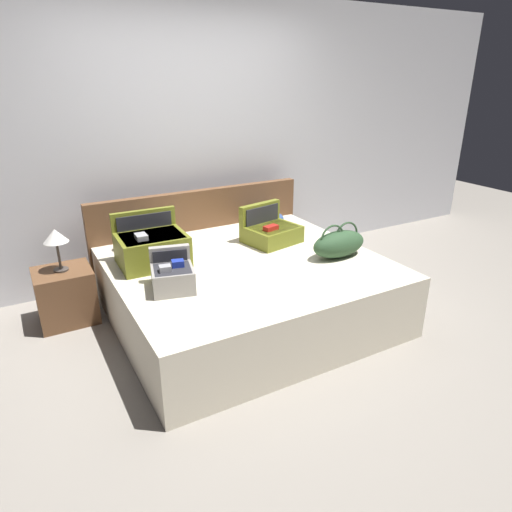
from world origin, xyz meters
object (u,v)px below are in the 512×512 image
at_px(table_lamp, 56,238).
at_px(hard_case_medium, 271,231).
at_px(hard_case_large, 152,247).
at_px(bed, 248,290).
at_px(duffel_bag, 339,244).
at_px(pillow_near_headboard, 266,219).
at_px(pillow_center_head, 142,237).
at_px(hard_case_small, 172,275).
at_px(nightstand, 66,296).

bearing_deg(table_lamp, hard_case_medium, -12.18).
distance_m(hard_case_large, table_lamp, 0.74).
height_order(bed, duffel_bag, duffel_bag).
height_order(pillow_near_headboard, pillow_center_head, pillow_center_head).
relative_size(pillow_center_head, table_lamp, 1.32).
height_order(hard_case_small, pillow_near_headboard, hard_case_small).
bearing_deg(hard_case_small, duffel_bag, 9.92).
xyz_separation_m(duffel_bag, pillow_near_headboard, (-0.12, 0.97, -0.04)).
distance_m(pillow_near_headboard, pillow_center_head, 1.22).
bearing_deg(hard_case_medium, bed, -153.89).
bearing_deg(duffel_bag, table_lamp, 154.94).
bearing_deg(pillow_near_headboard, bed, -129.56).
distance_m(hard_case_medium, hard_case_small, 1.18).
xyz_separation_m(bed, hard_case_large, (-0.67, 0.34, 0.39)).
xyz_separation_m(hard_case_medium, table_lamp, (-1.72, 0.37, 0.12)).
relative_size(pillow_near_headboard, table_lamp, 1.07).
relative_size(hard_case_large, hard_case_small, 1.40).
distance_m(duffel_bag, pillow_near_headboard, 0.98).
relative_size(hard_case_large, duffel_bag, 1.07).
distance_m(pillow_center_head, nightstand, 0.77).
distance_m(hard_case_small, table_lamp, 1.07).
xyz_separation_m(hard_case_large, pillow_center_head, (0.03, 0.41, -0.05)).
xyz_separation_m(bed, duffel_bag, (0.71, -0.26, 0.36)).
xyz_separation_m(pillow_near_headboard, table_lamp, (-1.90, -0.03, 0.15)).
bearing_deg(hard_case_medium, nightstand, 156.20).
bearing_deg(hard_case_large, hard_case_medium, 0.58).
relative_size(bed, nightstand, 4.62).
distance_m(bed, hard_case_medium, 0.62).
bearing_deg(duffel_bag, hard_case_medium, 117.80).
height_order(hard_case_large, duffel_bag, hard_case_large).
relative_size(pillow_center_head, nightstand, 1.02).
relative_size(bed, hard_case_medium, 4.09).
bearing_deg(nightstand, hard_case_medium, -12.18).
relative_size(hard_case_large, pillow_center_head, 1.16).
height_order(bed, hard_case_large, hard_case_large).
bearing_deg(duffel_bag, pillow_center_head, 143.19).
xyz_separation_m(duffel_bag, table_lamp, (-2.02, 0.95, 0.11)).
xyz_separation_m(nightstand, table_lamp, (-0.00, 0.00, 0.50)).
bearing_deg(bed, hard_case_small, -166.21).
height_order(hard_case_small, duffel_bag, duffel_bag).
bearing_deg(table_lamp, pillow_center_head, 5.05).
height_order(hard_case_large, pillow_near_headboard, hard_case_large).
xyz_separation_m(hard_case_medium, pillow_center_head, (-1.04, 0.43, -0.01)).
distance_m(bed, pillow_near_headboard, 0.98).
distance_m(duffel_bag, pillow_center_head, 1.68).
xyz_separation_m(duffel_bag, nightstand, (-2.02, 0.95, -0.39)).
distance_m(hard_case_medium, duffel_bag, 0.65).
bearing_deg(pillow_center_head, pillow_near_headboard, -1.55).
distance_m(hard_case_small, nightstand, 1.13).
distance_m(hard_case_large, pillow_center_head, 0.41).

